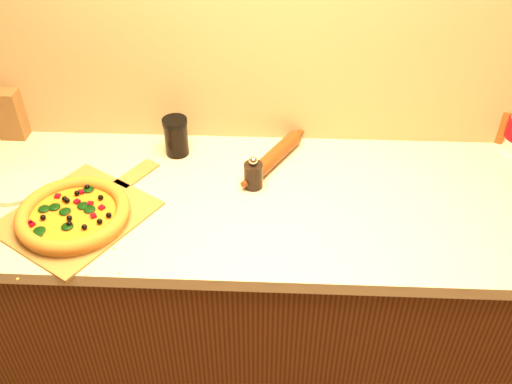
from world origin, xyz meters
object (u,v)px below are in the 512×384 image
(pizza_peel, at_px, (81,213))
(dark_jar, at_px, (176,136))
(side_plate, at_px, (16,187))
(rolling_pin, at_px, (275,156))
(pepper_grinder, at_px, (253,175))
(pizza, at_px, (73,214))

(pizza_peel, height_order, dark_jar, dark_jar)
(side_plate, bearing_deg, rolling_pin, 12.56)
(pepper_grinder, relative_size, side_plate, 0.64)
(pizza_peel, relative_size, rolling_pin, 1.65)
(pizza_peel, distance_m, pizza, 0.04)
(pizza, relative_size, pepper_grinder, 2.90)
(dark_jar, bearing_deg, pizza, -124.45)
(side_plate, bearing_deg, pizza, -31.96)
(pepper_grinder, height_order, rolling_pin, pepper_grinder)
(rolling_pin, xyz_separation_m, dark_jar, (-0.32, 0.04, 0.04))
(side_plate, bearing_deg, pepper_grinder, 3.59)
(pepper_grinder, height_order, side_plate, pepper_grinder)
(pepper_grinder, bearing_deg, pizza, -159.71)
(dark_jar, bearing_deg, pizza_peel, -126.18)
(pizza_peel, relative_size, dark_jar, 4.13)
(pizza_peel, xyz_separation_m, rolling_pin, (0.56, 0.28, 0.02))
(rolling_pin, height_order, side_plate, rolling_pin)
(pizza_peel, bearing_deg, pepper_grinder, 49.45)
(dark_jar, xyz_separation_m, side_plate, (-0.47, -0.21, -0.06))
(pizza_peel, height_order, side_plate, side_plate)
(pizza_peel, relative_size, side_plate, 3.13)
(rolling_pin, xyz_separation_m, side_plate, (-0.79, -0.18, -0.02))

